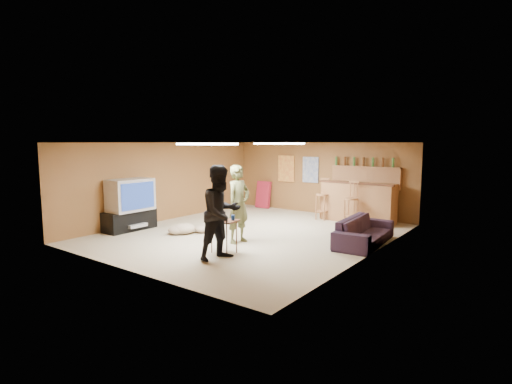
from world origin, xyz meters
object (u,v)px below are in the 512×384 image
Objects in this scene: tv_body at (130,195)px; sofa at (364,231)px; bar_counter at (358,202)px; person_olive at (239,204)px; tray_table at (224,236)px; person_black at (221,213)px.

tv_body is 5.70m from sofa.
bar_counter is 2.53m from sofa.
person_olive is (-1.21, -3.78, 0.31)m from bar_counter.
sofa is 3.08m from tray_table.
bar_counter is 1.17× the size of person_olive.
bar_counter is at bearing 47.00° from tv_body.
tray_table is (0.29, -0.83, -0.52)m from person_olive.
tray_table is at bearing 46.09° from person_black.
person_olive reaches higher than tv_body.
person_black is 3.27m from sofa.
person_black is 2.68× the size of tray_table.
bar_counter is 1.01× the size of sofa.
sofa is at bearing -21.67° from person_black.
bar_counter is 4.70m from tray_table.
tv_body is at bearing 92.74° from person_black.
sofa is at bearing 49.54° from tray_table.
person_black is at bearing -97.60° from bar_counter.
tv_body is at bearing 105.38° from person_olive.
tray_table is at bearing -2.83° from tv_body.
tv_body is 3.53m from person_black.
person_black reaches higher than tray_table.
person_black is 0.91× the size of sofa.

